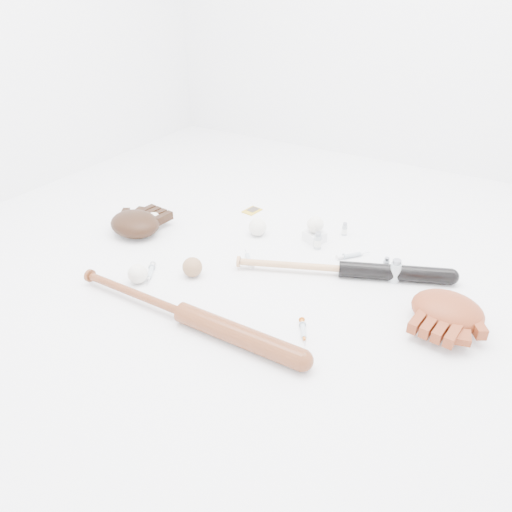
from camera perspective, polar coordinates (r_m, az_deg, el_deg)
The scene contains 19 objects.
bat_dark at distance 1.99m, azimuth 9.73°, elevation -1.46°, with size 0.88×0.06×0.06m, color black, non-canonical shape.
bat_wood at distance 1.74m, azimuth -8.34°, elevation -6.44°, with size 0.97×0.07×0.07m, color brown, non-canonical shape.
glove_dark at distance 2.33m, azimuth -13.68°, elevation 3.64°, with size 0.29×0.29×0.10m, color black, non-canonical shape.
glove_tan at distance 1.83m, azimuth 21.03°, elevation -5.80°, with size 0.29×0.29×0.11m, color maroon, non-canonical shape.
trading_card at distance 2.50m, azimuth -0.46°, elevation 5.20°, with size 0.06×0.09×0.00m, color gold.
pedestal at distance 2.23m, azimuth 6.70°, elevation 2.23°, with size 0.08×0.08×0.04m, color white.
baseball_on_pedestal at distance 2.20m, azimuth 6.79°, elevation 3.59°, with size 0.07×0.07×0.07m, color white.
baseball_left at distance 2.37m, azimuth -11.59°, elevation 4.04°, with size 0.07×0.07×0.07m, color white.
baseball_upper at distance 2.26m, azimuth 0.19°, elevation 3.33°, with size 0.08×0.08×0.08m, color white.
baseball_mid at distance 1.98m, azimuth -13.37°, elevation -2.00°, with size 0.08×0.08×0.08m, color white.
baseball_aged at distance 1.98m, azimuth -7.29°, elevation -1.26°, with size 0.08×0.08×0.08m, color #926946.
syringe_0 at distance 2.03m, azimuth -11.98°, elevation -1.85°, with size 0.16×0.03×0.02m, color #ADBCC6, non-canonical shape.
syringe_1 at distance 2.07m, azimuth -0.85°, elevation -0.32°, with size 0.16×0.03×0.02m, color #ADBCC6, non-canonical shape.
syringe_2 at distance 2.14m, azimuth 10.92°, elevation 0.08°, with size 0.17×0.03×0.02m, color #ADBCC6, non-canonical shape.
syringe_3 at distance 1.70m, azimuth 5.43°, elevation -8.54°, with size 0.15×0.03×0.02m, color #ADBCC6, non-canonical shape.
vial_0 at distance 2.30m, azimuth 10.09°, elevation 3.06°, with size 0.02×0.02×0.06m, color #AAB4BA.
vial_1 at distance 2.06m, azimuth 14.65°, elevation -0.93°, with size 0.02×0.02×0.06m, color #AAB4BA.
vial_2 at distance 2.16m, azimuth 7.09°, elevation 1.78°, with size 0.03×0.03×0.08m, color #AAB4BA.
vial_3 at distance 1.99m, azimuth 15.65°, elevation -1.65°, with size 0.04×0.04×0.10m, color #AAB4BA.
Camera 1 is at (0.84, -1.48, 1.08)m, focal length 35.00 mm.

